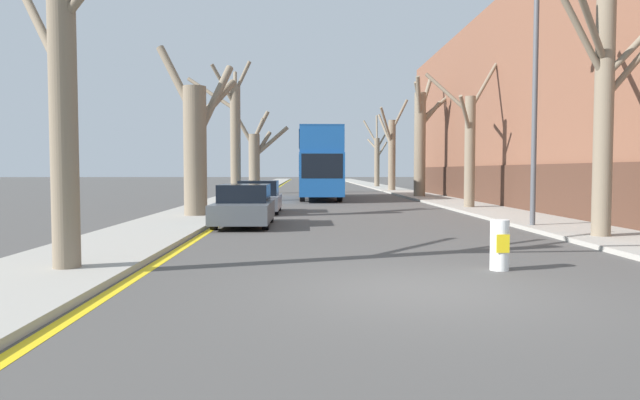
{
  "coord_description": "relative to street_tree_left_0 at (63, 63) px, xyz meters",
  "views": [
    {
      "loc": [
        -1.8,
        -8.49,
        1.82
      ],
      "look_at": [
        -0.98,
        22.63,
        0.2
      ],
      "focal_mm": 32.0,
      "sensor_mm": 36.0,
      "label": 1
    }
  ],
  "objects": [
    {
      "name": "ground_plane",
      "position": [
        5.98,
        -1.58,
        -3.68
      ],
      "size": [
        300.0,
        300.0,
        0.0
      ],
      "primitive_type": "plane",
      "color": "#4C4947"
    },
    {
      "name": "sidewalk_left",
      "position": [
        -0.3,
        48.42,
        -3.62
      ],
      "size": [
        2.83,
        120.0,
        0.12
      ],
      "primitive_type": "cube",
      "color": "#A39E93",
      "rests_on": "ground"
    },
    {
      "name": "sidewalk_right",
      "position": [
        12.27,
        48.42,
        -3.62
      ],
      "size": [
        2.83,
        120.0,
        0.12
      ],
      "primitive_type": "cube",
      "color": "#A39E93",
      "rests_on": "ground"
    },
    {
      "name": "building_facade_right",
      "position": [
        18.67,
        20.09,
        1.47
      ],
      "size": [
        10.08,
        36.92,
        10.33
      ],
      "color": "brown",
      "rests_on": "ground"
    },
    {
      "name": "kerb_line_stripe",
      "position": [
        1.29,
        48.42,
        -3.68
      ],
      "size": [
        0.24,
        120.0,
        0.01
      ],
      "primitive_type": "cube",
      "color": "yellow",
      "rests_on": "ground"
    },
    {
      "name": "street_tree_left_0",
      "position": [
        0.0,
        0.0,
        0.0
      ],
      "size": [
        4.49,
        2.84,
        8.8
      ],
      "color": "#7A6B56",
      "rests_on": "ground"
    },
    {
      "name": "street_tree_left_1",
      "position": [
        0.05,
        11.87,
        -0.74
      ],
      "size": [
        2.91,
        3.0,
        6.62
      ],
      "color": "#7A6B56",
      "rests_on": "ground"
    },
    {
      "name": "street_tree_left_2",
      "position": [
        -0.02,
        23.81,
        0.3
      ],
      "size": [
        4.11,
        2.37,
        8.17
      ],
      "color": "#7A6B56",
      "rests_on": "ground"
    },
    {
      "name": "street_tree_left_3",
      "position": [
        0.29,
        35.3,
        -0.77
      ],
      "size": [
        4.17,
        1.36,
        6.53
      ],
      "color": "#7A6B56",
      "rests_on": "ground"
    },
    {
      "name": "street_tree_right_0",
      "position": [
        11.83,
        4.45,
        -0.05
      ],
      "size": [
        3.37,
        4.42,
        6.99
      ],
      "color": "#7A6B56",
      "rests_on": "ground"
    },
    {
      "name": "street_tree_right_1",
      "position": [
        11.84,
        16.32,
        -0.6
      ],
      "size": [
        3.91,
        3.28,
        7.15
      ],
      "color": "#7A6B56",
      "rests_on": "ground"
    },
    {
      "name": "street_tree_right_2",
      "position": [
        11.85,
        27.49,
        0.33
      ],
      "size": [
        3.21,
        2.84,
        8.08
      ],
      "color": "#7A6B56",
      "rests_on": "ground"
    },
    {
      "name": "street_tree_right_3",
      "position": [
        11.69,
        39.24,
        -0.15
      ],
      "size": [
        2.6,
        3.53,
        7.87
      ],
      "color": "#7A6B56",
      "rests_on": "ground"
    },
    {
      "name": "street_tree_right_4",
      "position": [
        11.9,
        51.09,
        -0.39
      ],
      "size": [
        2.81,
        2.25,
        7.88
      ],
      "color": "#7A6B56",
      "rests_on": "ground"
    },
    {
      "name": "double_decker_bus",
      "position": [
        5.12,
        26.3,
        -1.21
      ],
      "size": [
        2.55,
        10.52,
        4.35
      ],
      "color": "#19519E",
      "rests_on": "ground"
    },
    {
      "name": "parked_car_0",
      "position": [
        2.18,
        8.64,
        -3.04
      ],
      "size": [
        1.8,
        4.07,
        1.36
      ],
      "color": "#4C5156",
      "rests_on": "ground"
    },
    {
      "name": "parked_car_1",
      "position": [
        2.18,
        14.5,
        -3.03
      ],
      "size": [
        1.84,
        3.91,
        1.38
      ],
      "color": "#9EA3AD",
      "rests_on": "ground"
    },
    {
      "name": "lamp_post",
      "position": [
        11.17,
        7.44,
        0.59
      ],
      "size": [
        1.4,
        0.2,
        7.62
      ],
      "color": "#4C4F54",
      "rests_on": "ground"
    },
    {
      "name": "traffic_bollard",
      "position": [
        7.72,
        0.14,
        -3.22
      ],
      "size": [
        0.34,
        0.35,
        0.92
      ],
      "color": "white",
      "rests_on": "ground"
    }
  ]
}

